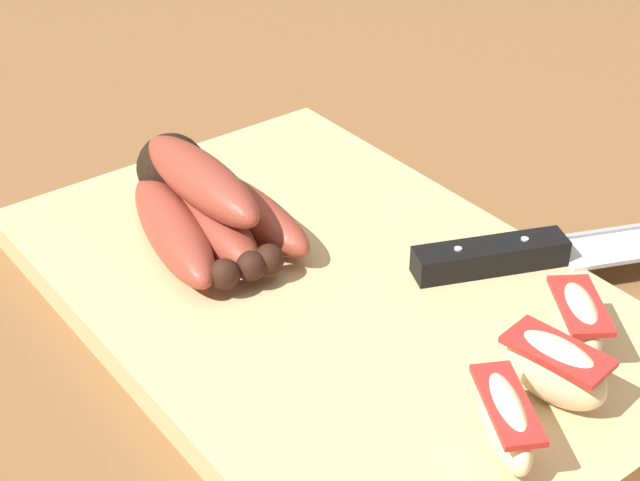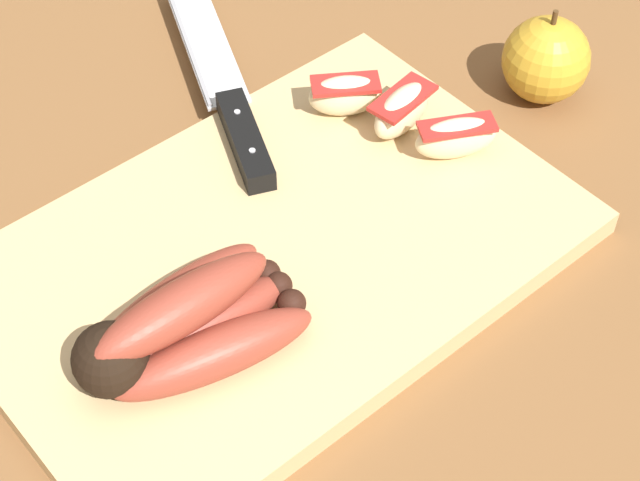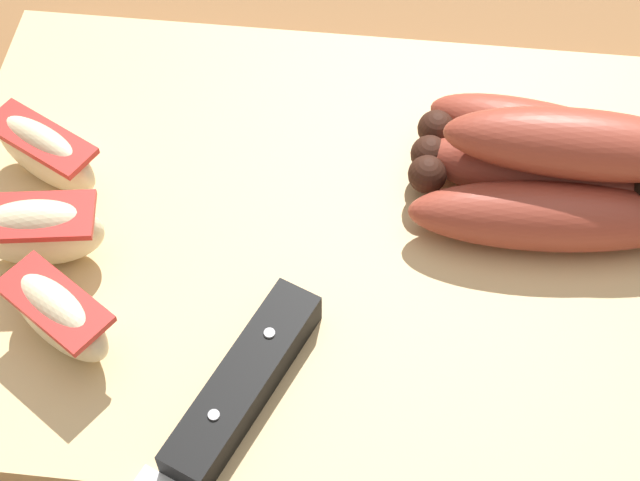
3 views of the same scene
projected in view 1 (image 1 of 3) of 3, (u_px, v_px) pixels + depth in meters
name	position (u px, v px, depth m)	size (l,w,h in m)	color
ground_plane	(313.00, 309.00, 0.62)	(6.00, 6.00, 0.00)	brown
cutting_board	(331.00, 297.00, 0.61)	(0.42, 0.28, 0.02)	tan
banana_bunch	(202.00, 204.00, 0.64)	(0.15, 0.10, 0.06)	black
chefs_knife	(560.00, 249.00, 0.63)	(0.14, 0.27, 0.02)	silver
apple_wedge_near	(555.00, 369.00, 0.51)	(0.06, 0.03, 0.04)	beige
apple_wedge_middle	(578.00, 321.00, 0.54)	(0.06, 0.05, 0.04)	beige
apple_wedge_far	(505.00, 421.00, 0.48)	(0.07, 0.05, 0.04)	beige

